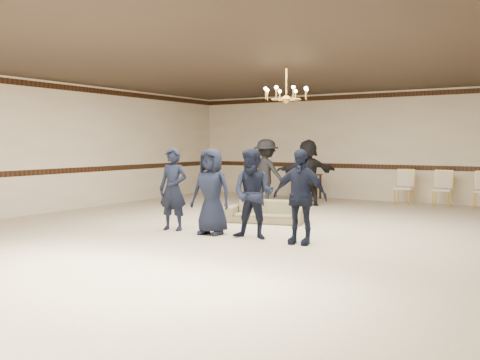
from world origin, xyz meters
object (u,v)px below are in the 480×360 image
(banquet_chair_left, at_px, (404,188))
(console_table, at_px, (306,186))
(adult_mid, at_px, (308,173))
(adult_left, at_px, (266,173))
(boy_d, at_px, (300,197))
(boy_a, at_px, (173,189))
(chandelier, at_px, (286,83))
(boy_c, at_px, (253,194))
(banquet_chair_mid, at_px, (442,189))
(boy_b, at_px, (211,191))
(settee, at_px, (265,211))

(banquet_chair_left, relative_size, console_table, 1.06)
(adult_mid, bearing_deg, console_table, -107.17)
(adult_left, distance_m, adult_mid, 1.14)
(boy_d, bearing_deg, boy_a, 174.13)
(boy_d, height_order, adult_left, adult_left)
(chandelier, height_order, boy_c, chandelier)
(adult_mid, bearing_deg, boy_d, 70.21)
(banquet_chair_left, height_order, banquet_chair_mid, same)
(boy_b, xyz_separation_m, banquet_chair_mid, (2.82, 6.63, -0.32))
(boy_b, distance_m, adult_mid, 5.13)
(boy_a, xyz_separation_m, boy_c, (1.80, 0.00, 0.00))
(adult_left, distance_m, console_table, 2.47)
(boy_c, bearing_deg, banquet_chair_mid, 64.16)
(chandelier, bearing_deg, adult_mid, 107.96)
(boy_d, xyz_separation_m, banquet_chair_left, (0.02, 6.63, -0.32))
(chandelier, distance_m, adult_left, 4.22)
(settee, distance_m, console_table, 5.21)
(boy_c, distance_m, adult_mid, 5.27)
(banquet_chair_left, bearing_deg, chandelier, -105.00)
(boy_d, distance_m, adult_mid, 5.55)
(chandelier, xyz_separation_m, console_table, (-2.04, 5.48, -2.49))
(chandelier, xyz_separation_m, boy_b, (-0.86, -1.35, -2.07))
(boy_a, bearing_deg, banquet_chair_mid, 51.57)
(boy_d, relative_size, settee, 0.98)
(settee, distance_m, adult_left, 3.05)
(boy_a, xyz_separation_m, adult_mid, (0.54, 5.12, 0.10))
(banquet_chair_left, bearing_deg, boy_a, -117.04)
(boy_b, relative_size, boy_c, 1.00)
(banquet_chair_left, bearing_deg, settee, -113.73)
(boy_c, bearing_deg, chandelier, 81.88)
(boy_c, relative_size, banquet_chair_left, 1.67)
(console_table, bearing_deg, banquet_chair_left, 1.34)
(boy_d, bearing_deg, chandelier, 118.93)
(boy_c, bearing_deg, banquet_chair_left, 72.40)
(boy_b, height_order, banquet_chair_mid, boy_b)
(console_table, bearing_deg, settee, -70.03)
(boy_d, bearing_deg, adult_left, 118.83)
(banquet_chair_left, bearing_deg, console_table, 171.49)
(boy_a, height_order, banquet_chair_mid, boy_a)
(boy_d, relative_size, adult_mid, 0.89)
(settee, relative_size, adult_left, 0.91)
(chandelier, height_order, console_table, chandelier)
(boy_b, xyz_separation_m, boy_d, (1.80, 0.00, 0.00))
(boy_c, bearing_deg, settee, 102.84)
(settee, bearing_deg, boy_c, -82.17)
(chandelier, xyz_separation_m, settee, (-0.71, 0.45, -2.64))
(settee, bearing_deg, banquet_chair_left, 56.30)
(settee, height_order, adult_mid, adult_mid)
(adult_left, bearing_deg, adult_mid, -133.80)
(boy_d, distance_m, console_table, 7.46)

